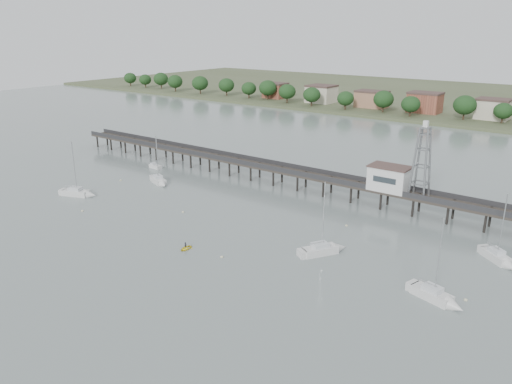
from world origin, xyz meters
TOP-DOWN VIEW (x-y plane):
  - ground_plane at (0.00, 0.00)m, footprint 500.00×500.00m
  - pier at (0.00, 60.00)m, footprint 150.00×5.00m
  - pier_building at (25.00, 60.00)m, footprint 8.40×5.40m
  - lattice_tower at (31.50, 60.00)m, footprint 3.20×3.20m
  - sailboat_a at (-34.30, 25.11)m, footprint 8.46×5.25m
  - sailboat_c at (25.83, 32.32)m, footprint 6.29×8.26m
  - sailboat_d at (46.53, 27.52)m, footprint 8.26×4.46m
  - sailboat_b at (-26.60, 42.30)m, footprint 7.94×4.98m
  - sailboat_e at (50.53, 46.04)m, footprint 7.10×6.48m
  - white_tender at (-38.73, 51.77)m, footprint 4.06×1.97m
  - yellow_dinghy at (5.46, 18.80)m, footprint 1.83×0.62m
  - dinghy_occupant at (5.46, 18.80)m, footprint 0.73×1.19m
  - mooring_buoys at (2.48, 30.87)m, footprint 86.78×26.68m
  - far_shore at (0.36, 239.58)m, footprint 500.00×170.00m

SIDE VIEW (x-z plane):
  - ground_plane at x=0.00m, z-range 0.00..0.00m
  - yellow_dinghy at x=5.46m, z-range -1.27..1.27m
  - dinghy_occupant at x=5.46m, z-range -0.13..0.13m
  - mooring_buoys at x=2.48m, z-range -0.12..0.28m
  - white_tender at x=-38.73m, z-range -0.29..1.24m
  - sailboat_c at x=25.83m, z-range -6.14..7.42m
  - sailboat_a at x=-34.30m, z-range -6.11..7.39m
  - sailboat_d at x=46.53m, z-range -5.92..7.21m
  - sailboat_b at x=-26.60m, z-range -5.71..7.00m
  - sailboat_e at x=50.53m, z-range -5.56..6.85m
  - far_shore at x=0.36m, z-range -4.25..6.15m
  - pier at x=0.00m, z-range 1.04..6.54m
  - pier_building at x=25.00m, z-range 4.02..9.32m
  - lattice_tower at x=31.50m, z-range 3.35..18.85m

